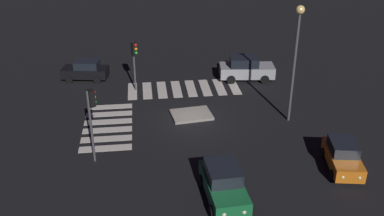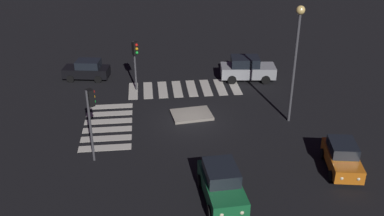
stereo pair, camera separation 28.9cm
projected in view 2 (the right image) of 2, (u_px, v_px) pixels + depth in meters
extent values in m
plane|color=black|center=(192.00, 121.00, 29.82)|extent=(80.00, 80.00, 0.00)
cube|color=gray|center=(192.00, 115.00, 30.49)|extent=(2.96, 2.36, 0.18)
cube|color=black|center=(86.00, 72.00, 36.25)|extent=(3.91, 2.17, 0.76)
cube|color=black|center=(88.00, 64.00, 35.94)|extent=(2.10, 1.73, 0.61)
cylinder|color=black|center=(70.00, 79.00, 35.77)|extent=(0.62, 0.31, 0.59)
cylinder|color=black|center=(76.00, 72.00, 37.16)|extent=(0.62, 0.31, 0.59)
cylinder|color=black|center=(98.00, 79.00, 35.65)|extent=(0.62, 0.31, 0.59)
cylinder|color=black|center=(103.00, 72.00, 37.04)|extent=(0.62, 0.31, 0.59)
sphere|color=#F2EABF|center=(63.00, 73.00, 35.95)|extent=(0.20, 0.20, 0.20)
sphere|color=#F2EABF|center=(67.00, 69.00, 36.73)|extent=(0.20, 0.20, 0.20)
cube|color=orange|center=(342.00, 160.00, 24.41)|extent=(2.17, 3.85, 0.74)
cube|color=black|center=(343.00, 147.00, 24.31)|extent=(1.72, 2.08, 0.60)
cylinder|color=black|center=(360.00, 177.00, 23.51)|extent=(0.31, 0.61, 0.58)
cylinder|color=black|center=(331.00, 176.00, 23.60)|extent=(0.31, 0.61, 0.58)
cylinder|color=black|center=(350.00, 154.00, 25.52)|extent=(0.31, 0.61, 0.58)
cylinder|color=black|center=(323.00, 154.00, 25.61)|extent=(0.31, 0.61, 0.58)
sphere|color=#F2EABF|center=(358.00, 179.00, 22.79)|extent=(0.19, 0.19, 0.19)
sphere|color=#F2EABF|center=(342.00, 178.00, 22.85)|extent=(0.19, 0.19, 0.19)
cube|color=#196B38|center=(222.00, 188.00, 21.99)|extent=(1.99, 4.17, 0.84)
cube|color=black|center=(221.00, 172.00, 21.87)|extent=(1.71, 2.18, 0.68)
cylinder|color=black|center=(245.00, 208.00, 21.17)|extent=(0.28, 0.67, 0.66)
cylinder|color=black|center=(210.00, 212.00, 20.91)|extent=(0.28, 0.67, 0.66)
cylinder|color=black|center=(232.00, 178.00, 23.40)|extent=(0.28, 0.67, 0.66)
cylinder|color=black|center=(200.00, 181.00, 23.15)|extent=(0.28, 0.67, 0.66)
sphere|color=#F2EABF|center=(242.00, 212.00, 20.30)|extent=(0.22, 0.22, 0.22)
sphere|color=#F2EABF|center=(221.00, 215.00, 20.15)|extent=(0.22, 0.22, 0.22)
cube|color=#9EA0A5|center=(248.00, 71.00, 36.08)|extent=(4.59, 2.34, 0.90)
cube|color=black|center=(245.00, 62.00, 35.71)|extent=(2.43, 1.95, 0.73)
cylinder|color=black|center=(262.00, 71.00, 37.09)|extent=(0.73, 0.33, 0.71)
cylinder|color=black|center=(266.00, 80.00, 35.43)|extent=(0.73, 0.33, 0.71)
cylinder|color=black|center=(230.00, 71.00, 37.08)|extent=(0.73, 0.33, 0.71)
cylinder|color=black|center=(232.00, 80.00, 35.42)|extent=(0.73, 0.33, 0.71)
sphere|color=#F2EABF|center=(273.00, 69.00, 36.55)|extent=(0.24, 0.24, 0.24)
sphere|color=#F2EABF|center=(275.00, 73.00, 35.62)|extent=(0.24, 0.24, 0.24)
cylinder|color=#47474C|center=(90.00, 127.00, 24.53)|extent=(0.14, 0.14, 4.44)
cube|color=black|center=(90.00, 98.00, 23.86)|extent=(0.51, 0.54, 0.96)
sphere|color=red|center=(93.00, 92.00, 23.84)|extent=(0.22, 0.22, 0.22)
sphere|color=orange|center=(93.00, 97.00, 23.98)|extent=(0.22, 0.22, 0.22)
sphere|color=green|center=(94.00, 102.00, 24.11)|extent=(0.22, 0.22, 0.22)
cylinder|color=#47474C|center=(135.00, 66.00, 33.62)|extent=(0.14, 0.14, 3.96)
cube|color=black|center=(135.00, 48.00, 32.83)|extent=(0.54, 0.51, 0.96)
sphere|color=red|center=(137.00, 45.00, 32.56)|extent=(0.22, 0.22, 0.22)
sphere|color=orange|center=(137.00, 49.00, 32.70)|extent=(0.22, 0.22, 0.22)
sphere|color=green|center=(137.00, 53.00, 32.83)|extent=(0.22, 0.22, 0.22)
cylinder|color=#47474C|center=(294.00, 70.00, 28.26)|extent=(0.18, 0.18, 7.40)
sphere|color=#F9D172|center=(301.00, 10.00, 26.53)|extent=(0.56, 0.56, 0.56)
cube|color=silver|center=(235.00, 86.00, 35.09)|extent=(0.70, 3.20, 0.02)
cube|color=silver|center=(220.00, 87.00, 34.97)|extent=(0.70, 3.20, 0.02)
cube|color=silver|center=(206.00, 88.00, 34.86)|extent=(0.70, 3.20, 0.02)
cube|color=silver|center=(192.00, 88.00, 34.75)|extent=(0.70, 3.20, 0.02)
cube|color=silver|center=(177.00, 89.00, 34.64)|extent=(0.70, 3.20, 0.02)
cube|color=silver|center=(163.00, 90.00, 34.53)|extent=(0.70, 3.20, 0.02)
cube|color=silver|center=(148.00, 90.00, 34.41)|extent=(0.70, 3.20, 0.02)
cube|color=silver|center=(133.00, 91.00, 34.30)|extent=(0.70, 3.20, 0.02)
cube|color=silver|center=(110.00, 106.00, 31.83)|extent=(3.20, 0.70, 0.02)
cube|color=silver|center=(109.00, 114.00, 30.80)|extent=(3.20, 0.70, 0.02)
cube|color=silver|center=(108.00, 121.00, 29.78)|extent=(3.20, 0.70, 0.02)
cube|color=silver|center=(107.00, 130.00, 28.75)|extent=(3.20, 0.70, 0.02)
cube|color=silver|center=(106.00, 138.00, 27.73)|extent=(3.20, 0.70, 0.02)
cube|color=silver|center=(105.00, 148.00, 26.71)|extent=(3.20, 0.70, 0.02)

